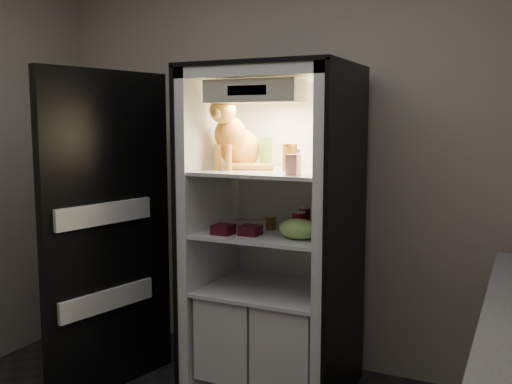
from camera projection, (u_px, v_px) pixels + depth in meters
room_shell at (115, 105)px, 1.98m from camera, size 3.60×3.60×3.60m
refrigerator at (275, 255)px, 3.32m from camera, size 0.90×0.72×1.88m
fridge_door at (109, 235)px, 3.27m from camera, size 0.24×0.86×1.85m
tabby_cat at (235, 140)px, 3.28m from camera, size 0.37×0.43×0.45m
parmesan_shaker at (266, 153)px, 3.29m from camera, size 0.07×0.07×0.19m
mayo_tub at (293, 159)px, 3.29m from camera, size 0.08×0.08×0.11m
salsa_jar at (290, 157)px, 3.16m from camera, size 0.09×0.09×0.15m
pepper_jar at (328, 152)px, 3.17m from camera, size 0.12×0.12×0.21m
cream_carton at (293, 165)px, 2.92m from camera, size 0.06×0.06×0.11m
soda_can_a at (304, 219)px, 3.30m from camera, size 0.07×0.07×0.13m
soda_can_b at (319, 224)px, 3.13m from camera, size 0.07×0.07×0.12m
soda_can_c at (299, 224)px, 3.10m from camera, size 0.07×0.07×0.14m
condiment_jar at (271, 222)px, 3.30m from camera, size 0.06×0.06×0.09m
grape_bag at (299, 229)px, 3.03m from camera, size 0.22×0.16×0.11m
berry_box_left at (223, 229)px, 3.17m from camera, size 0.11×0.11×0.05m
berry_box_right at (250, 230)px, 3.14m from camera, size 0.11×0.11×0.05m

